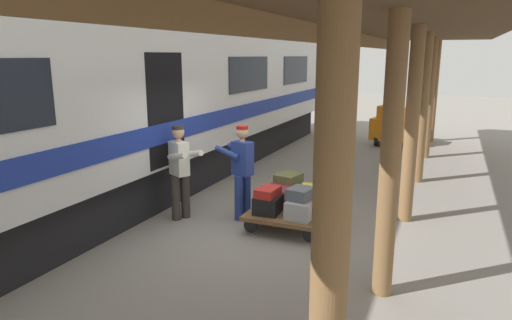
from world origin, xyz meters
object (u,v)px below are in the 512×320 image
object	(u,v)px
suitcase_red_plastic	(268,192)
suitcase_tan_vintage	(310,203)
suitcase_slate_roller	(301,194)
porter_in_overalls	(242,169)
train_car	(99,101)
suitcase_black_hardshell	(268,204)
luggage_cart	(294,208)
suitcase_yellow_case	(312,192)
suitcase_burgundy_valise	(279,196)
suitcase_navy_fabric	(318,194)
suitcase_brown_leather	(288,191)
suitcase_gray_aluminum	(301,208)
baggage_tug	(394,125)
porter_by_door	(180,169)
suitcase_olive_duffel	(289,180)

from	to	relation	value
suitcase_red_plastic	suitcase_tan_vintage	bearing A→B (deg)	-137.33
suitcase_slate_roller	porter_in_overalls	bearing A→B (deg)	-15.10
train_car	suitcase_black_hardshell	size ratio (longest dim) A/B	39.44
luggage_cart	porter_in_overalls	size ratio (longest dim) A/B	1.06
luggage_cart	suitcase_yellow_case	size ratio (longest dim) A/B	4.72
suitcase_burgundy_valise	suitcase_navy_fabric	distance (m)	0.76
suitcase_yellow_case	suitcase_red_plastic	distance (m)	0.82
suitcase_tan_vintage	suitcase_burgundy_valise	distance (m)	0.58
suitcase_tan_vintage	suitcase_brown_leather	xyz separation A→B (m)	(0.58, -0.50, 0.01)
suitcase_brown_leather	suitcase_yellow_case	world-z (taller)	suitcase_yellow_case
suitcase_gray_aluminum	baggage_tug	distance (m)	8.83
suitcase_brown_leather	porter_by_door	distance (m)	2.05
suitcase_black_hardshell	luggage_cart	bearing A→B (deg)	-120.25
suitcase_gray_aluminum	suitcase_slate_roller	xyz separation A→B (m)	(0.02, -0.02, 0.24)
suitcase_brown_leather	suitcase_red_plastic	xyz separation A→B (m)	(-0.00, 1.03, 0.27)
suitcase_burgundy_valise	porter_in_overalls	bearing A→B (deg)	12.58
baggage_tug	suitcase_black_hardshell	bearing A→B (deg)	83.70
suitcase_gray_aluminum	suitcase_red_plastic	distance (m)	0.62
suitcase_black_hardshell	suitcase_brown_leather	size ratio (longest dim) A/B	0.83
luggage_cart	porter_in_overalls	bearing A→B (deg)	8.81
suitcase_gray_aluminum	porter_in_overalls	size ratio (longest dim) A/B	0.35
suitcase_black_hardshell	suitcase_slate_roller	distance (m)	0.60
suitcase_yellow_case	suitcase_red_plastic	bearing A→B (deg)	41.73
suitcase_navy_fabric	suitcase_red_plastic	distance (m)	1.21
suitcase_brown_leather	baggage_tug	distance (m)	7.89
suitcase_yellow_case	baggage_tug	bearing A→B (deg)	-92.51
suitcase_burgundy_valise	suitcase_yellow_case	xyz separation A→B (m)	(-0.61, -0.01, 0.15)
suitcase_yellow_case	porter_by_door	distance (m)	2.36
train_car	luggage_cart	world-z (taller)	train_car
train_car	suitcase_brown_leather	size ratio (longest dim) A/B	32.91
luggage_cart	suitcase_gray_aluminum	world-z (taller)	suitcase_gray_aluminum
suitcase_slate_roller	suitcase_red_plastic	bearing A→B (deg)	5.97
suitcase_gray_aluminum	suitcase_yellow_case	xyz separation A→B (m)	(-0.03, -0.51, 0.14)
suitcase_brown_leather	suitcase_black_hardshell	bearing A→B (deg)	90.00
suitcase_brown_leather	suitcase_slate_roller	world-z (taller)	suitcase_slate_roller
suitcase_slate_roller	baggage_tug	world-z (taller)	baggage_tug
suitcase_gray_aluminum	porter_in_overalls	distance (m)	1.36
suitcase_gray_aluminum	suitcase_olive_duffel	xyz separation A→B (m)	(0.57, -1.00, 0.17)
suitcase_slate_roller	porter_in_overalls	xyz separation A→B (m)	(1.21, -0.33, 0.22)
suitcase_brown_leather	suitcase_tan_vintage	bearing A→B (deg)	139.39
porter_by_door	suitcase_gray_aluminum	bearing A→B (deg)	-176.98
porter_in_overalls	suitcase_slate_roller	bearing A→B (deg)	164.90
suitcase_yellow_case	suitcase_slate_roller	distance (m)	0.50
luggage_cart	suitcase_burgundy_valise	distance (m)	0.34
train_car	suitcase_olive_duffel	xyz separation A→B (m)	(-3.47, -0.99, -1.43)
suitcase_yellow_case	suitcase_olive_duffel	xyz separation A→B (m)	(0.60, -0.49, 0.03)
suitcase_slate_roller	porter_by_door	world-z (taller)	porter_by_door
suitcase_yellow_case	porter_in_overalls	world-z (taller)	porter_in_overalls
train_car	suitcase_tan_vintage	world-z (taller)	train_car
porter_by_door	suitcase_olive_duffel	bearing A→B (deg)	-146.03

